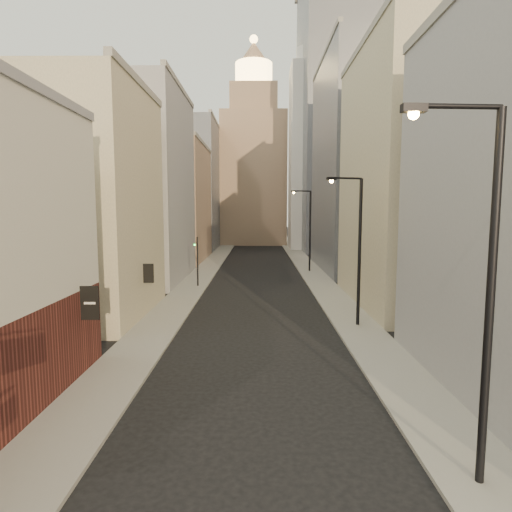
{
  "coord_description": "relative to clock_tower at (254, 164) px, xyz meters",
  "views": [
    {
      "loc": [
        0.08,
        -4.28,
        7.68
      ],
      "look_at": [
        -0.06,
        19.77,
        5.04
      ],
      "focal_mm": 30.0,
      "sensor_mm": 36.0,
      "label": 1
    }
  ],
  "objects": [
    {
      "name": "traffic_light_left",
      "position": [
        -4.93,
        -54.69,
        -14.18
      ],
      "size": [
        0.55,
        0.45,
        5.0
      ],
      "rotation": [
        0.0,
        0.0,
        3.35
      ],
      "color": "black",
      "rests_on": "ground"
    },
    {
      "name": "streetlamp_mid",
      "position": [
        7.35,
        -68.96,
        -12.11
      ],
      "size": [
        2.43,
        1.03,
        9.66
      ],
      "rotation": [
        0.0,
        0.0,
        0.34
      ],
      "color": "black",
      "rests_on": "ground"
    },
    {
      "name": "right_bldg_wingrid",
      "position": [
        13.0,
        -42.0,
        -4.63
      ],
      "size": [
        8.0,
        20.0,
        26.0
      ],
      "primitive_type": "cube",
      "color": "gray",
      "rests_on": "ground"
    },
    {
      "name": "right_bldg_beige",
      "position": [
        13.0,
        -62.0,
        -7.63
      ],
      "size": [
        8.0,
        16.0,
        20.0
      ],
      "primitive_type": "cube",
      "color": "tan",
      "rests_on": "ground"
    },
    {
      "name": "clock_tower",
      "position": [
        0.0,
        0.0,
        0.0
      ],
      "size": [
        14.0,
        14.0,
        44.9
      ],
      "color": "#90755F",
      "rests_on": "ground"
    },
    {
      "name": "streetlamp_near",
      "position": [
        6.96,
        -85.13,
        -11.74
      ],
      "size": [
        2.71,
        0.41,
        10.31
      ],
      "rotation": [
        0.0,
        0.0,
        0.07
      ],
      "color": "black",
      "rests_on": "ground"
    },
    {
      "name": "left_bldg_tan",
      "position": [
        -11.0,
        -32.0,
        -9.13
      ],
      "size": [
        8.0,
        18.0,
        17.0
      ],
      "primitive_type": "cube",
      "color": "#90755F",
      "rests_on": "ground"
    },
    {
      "name": "sidewalk_right",
      "position": [
        7.5,
        -37.0,
        -17.56
      ],
      "size": [
        3.0,
        140.0,
        0.15
      ],
      "primitive_type": "cube",
      "color": "gray",
      "rests_on": "ground"
    },
    {
      "name": "left_bldg_wingrid",
      "position": [
        -11.0,
        -12.0,
        -5.63
      ],
      "size": [
        8.0,
        20.0,
        24.0
      ],
      "primitive_type": "cube",
      "color": "gray",
      "rests_on": "ground"
    },
    {
      "name": "white_tower",
      "position": [
        11.0,
        -14.0,
        0.97
      ],
      "size": [
        8.0,
        8.0,
        41.5
      ],
      "color": "silver",
      "rests_on": "ground"
    },
    {
      "name": "streetlamp_far",
      "position": [
        7.09,
        -44.42,
        -11.98
      ],
      "size": [
        2.51,
        1.0,
        9.9
      ],
      "rotation": [
        0.0,
        0.0,
        0.32
      ],
      "color": "black",
      "rests_on": "ground"
    },
    {
      "name": "left_bldg_beige",
      "position": [
        -11.0,
        -66.0,
        -9.63
      ],
      "size": [
        8.0,
        12.0,
        16.0
      ],
      "primitive_type": "cube",
      "color": "tan",
      "rests_on": "ground"
    },
    {
      "name": "left_bldg_grey",
      "position": [
        -11.0,
        -50.0,
        -7.63
      ],
      "size": [
        8.0,
        16.0,
        20.0
      ],
      "primitive_type": "cube",
      "color": "gray",
      "rests_on": "ground"
    },
    {
      "name": "highrise",
      "position": [
        19.0,
        -14.0,
        8.02
      ],
      "size": [
        21.0,
        23.0,
        51.2
      ],
      "color": "gray",
      "rests_on": "ground"
    },
    {
      "name": "sidewalk_left",
      "position": [
        -5.5,
        -37.0,
        -17.56
      ],
      "size": [
        3.0,
        140.0,
        0.15
      ],
      "primitive_type": "cube",
      "color": "gray",
      "rests_on": "ground"
    }
  ]
}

